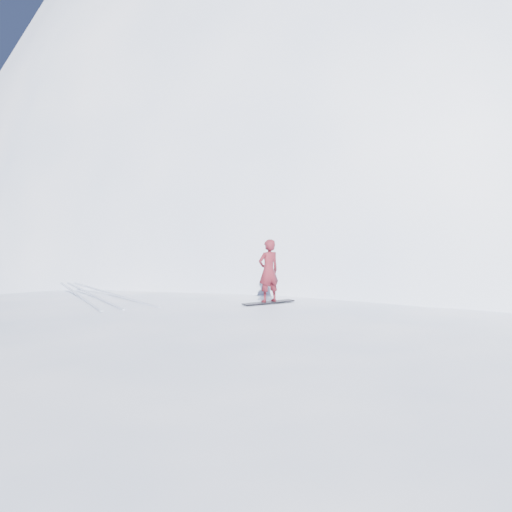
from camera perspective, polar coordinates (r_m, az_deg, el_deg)
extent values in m
plane|color=white|center=(11.43, -9.41, -19.60)|extent=(400.00, 400.00, 0.00)
ellipsoid|color=white|center=(14.34, -7.24, -14.55)|extent=(36.00, 28.00, 4.80)
ellipsoid|color=white|center=(43.55, 14.63, -2.03)|extent=(60.00, 56.00, 56.00)
ellipsoid|color=white|center=(32.79, 2.58, -3.90)|extent=(28.00, 24.00, 18.00)
ellipsoid|color=white|center=(10.86, 22.81, -21.18)|extent=(5.00, 4.50, 0.70)
ellipsoid|color=white|center=(16.98, -19.46, -11.77)|extent=(7.00, 6.30, 1.00)
ellipsoid|color=white|center=(17.32, 12.36, -11.31)|extent=(4.00, 3.60, 0.60)
cube|color=black|center=(14.24, 1.26, -4.65)|extent=(1.44, 0.59, 0.02)
imported|color=maroon|center=(14.14, 1.27, -1.48)|extent=(0.64, 0.50, 1.56)
cube|color=silver|center=(16.35, -17.38, -3.67)|extent=(0.98, 5.94, 0.04)
cube|color=silver|center=(16.36, -16.15, -3.64)|extent=(1.28, 5.89, 0.04)
cube|color=silver|center=(16.38, -14.37, -3.59)|extent=(1.90, 5.73, 0.04)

